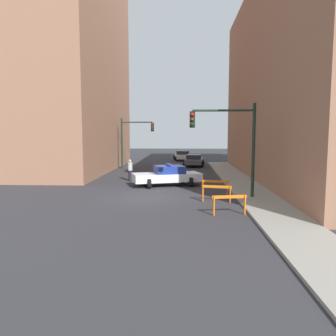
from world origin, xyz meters
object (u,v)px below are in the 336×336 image
at_px(parked_car_mid, 182,155).
at_px(barrier_front, 229,201).
at_px(traffic_light_near, 232,136).
at_px(police_car, 167,175).
at_px(pedestrian_crossing, 130,170).
at_px(traffic_light_far, 132,136).
at_px(barrier_mid, 217,191).
at_px(barrier_back, 215,185).
at_px(parked_car_near, 194,160).

bearing_deg(parked_car_mid, barrier_front, -91.58).
bearing_deg(traffic_light_near, police_car, 131.27).
relative_size(police_car, pedestrian_crossing, 3.04).
xyz_separation_m(parked_car_mid, barrier_front, (2.26, -29.58, -0.06)).
distance_m(parked_car_mid, pedestrian_crossing, 19.70).
height_order(traffic_light_far, barrier_mid, traffic_light_far).
height_order(parked_car_mid, barrier_mid, parked_car_mid).
bearing_deg(barrier_front, barrier_back, 92.26).
distance_m(barrier_front, barrier_back, 4.75).
distance_m(traffic_light_far, parked_car_near, 7.49).
bearing_deg(parked_car_near, parked_car_mid, 104.64).
bearing_deg(barrier_mid, barrier_front, -83.93).
distance_m(police_car, barrier_front, 8.76).
distance_m(parked_car_near, barrier_back, 17.11).
relative_size(police_car, barrier_back, 3.17).
bearing_deg(barrier_back, barrier_mid, -93.04).
bearing_deg(barrier_front, pedestrian_crossing, 121.03).
height_order(parked_car_near, barrier_mid, parked_car_near).
distance_m(police_car, parked_car_near, 13.88).
xyz_separation_m(barrier_mid, barrier_back, (0.11, 1.99, 0.00)).
relative_size(barrier_front, barrier_mid, 1.00).
xyz_separation_m(traffic_light_far, barrier_back, (7.21, -14.50, -2.78)).
bearing_deg(pedestrian_crossing, barrier_back, -13.72).
relative_size(police_car, parked_car_mid, 1.13).
bearing_deg(parked_car_near, police_car, -94.64).
height_order(police_car, barrier_back, police_car).
relative_size(traffic_light_far, barrier_back, 3.27).
height_order(traffic_light_near, pedestrian_crossing, traffic_light_near).
distance_m(parked_car_mid, barrier_front, 29.67).
bearing_deg(traffic_light_far, traffic_light_near, -62.56).
xyz_separation_m(traffic_light_near, barrier_front, (-0.63, -3.79, -2.91)).
distance_m(traffic_light_far, barrier_back, 16.43).
relative_size(traffic_light_near, pedestrian_crossing, 3.13).
distance_m(traffic_light_near, barrier_front, 4.82).
xyz_separation_m(parked_car_mid, pedestrian_crossing, (-3.92, -19.31, 0.19)).
relative_size(traffic_light_far, police_car, 1.03).
bearing_deg(barrier_front, barrier_mid, 96.07).
bearing_deg(pedestrian_crossing, traffic_light_far, 126.67).
bearing_deg(parked_car_mid, traffic_light_near, -89.55).
relative_size(parked_car_near, parked_car_mid, 0.99).
bearing_deg(barrier_back, parked_car_near, 92.45).
xyz_separation_m(pedestrian_crossing, barrier_front, (6.18, -10.28, -0.24)).
bearing_deg(barrier_back, barrier_front, -87.74).
bearing_deg(traffic_light_near, barrier_back, 130.45).
bearing_deg(parked_car_mid, parked_car_near, -86.12).
bearing_deg(police_car, traffic_light_near, -156.42).
bearing_deg(traffic_light_near, parked_car_mid, 96.40).
relative_size(traffic_light_far, barrier_mid, 3.29).
xyz_separation_m(traffic_light_near, barrier_back, (-0.82, 0.96, -2.91)).
distance_m(traffic_light_near, police_car, 6.45).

